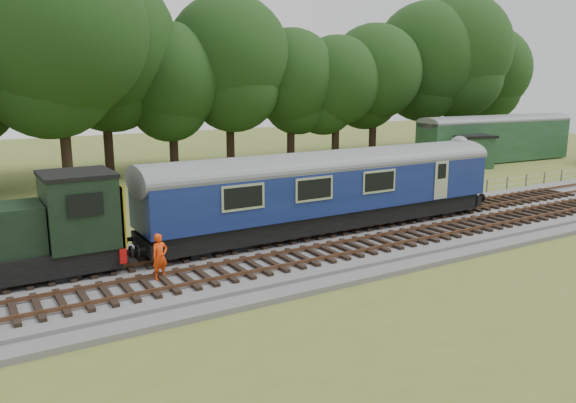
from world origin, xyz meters
TOP-DOWN VIEW (x-y plane):
  - ground at (0.00, 0.00)m, footprint 120.00×120.00m
  - ballast at (0.00, 0.00)m, footprint 70.00×7.00m
  - track_north at (0.00, 1.40)m, footprint 67.20×2.40m
  - track_south at (0.00, -1.60)m, footprint 67.20×2.40m
  - fence at (0.00, 4.50)m, footprint 64.00×0.12m
  - tree_line at (0.00, 22.00)m, footprint 70.00×8.00m
  - dmu_railcar at (-0.81, 1.40)m, footprint 18.05×2.86m
  - worker at (-9.83, -0.98)m, footprint 0.69×0.54m
  - parked_coach at (26.98, 14.50)m, footprint 16.50×3.99m
  - shed at (22.26, 13.45)m, footprint 4.25×4.25m

SIDE VIEW (x-z plane):
  - ground at x=0.00m, z-range 0.00..0.00m
  - fence at x=0.00m, z-range -0.50..0.50m
  - tree_line at x=0.00m, z-range -9.00..9.00m
  - ballast at x=0.00m, z-range 0.00..0.35m
  - track_north at x=0.00m, z-range 0.31..0.52m
  - track_south at x=0.00m, z-range 0.31..0.52m
  - worker at x=-9.83m, z-range 0.35..2.02m
  - shed at x=22.26m, z-range 0.02..2.85m
  - parked_coach at x=26.98m, z-range 0.26..4.43m
  - dmu_railcar at x=-0.81m, z-range 0.67..4.54m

